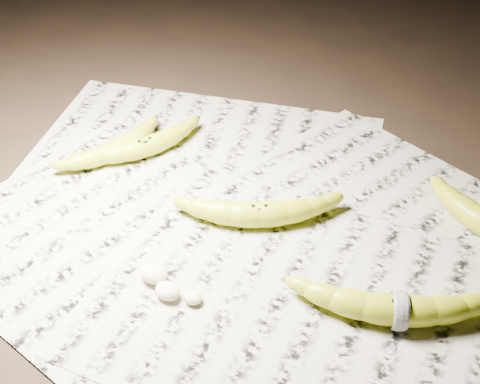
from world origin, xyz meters
The scene contains 10 objects.
ground centered at (0.00, 0.00, 0.00)m, with size 3.00×3.00×0.00m, color black.
newspaper_patch centered at (0.03, 0.01, 0.00)m, with size 0.90×0.70×0.01m, color #AFA996.
banana_left_a centered at (-0.22, 0.08, 0.02)m, with size 0.19×0.05×0.03m, color gold, non-canonical shape.
banana_left_b centered at (-0.25, 0.05, 0.02)m, with size 0.17×0.05×0.03m, color gold, non-canonical shape.
banana_center centered at (0.02, 0.03, 0.03)m, with size 0.21×0.06×0.04m, color gold, non-canonical shape.
banana_taped centered at (0.25, -0.03, 0.03)m, with size 0.24×0.06×0.04m, color gold, non-canonical shape.
measuring_tape centered at (0.25, -0.03, 0.03)m, with size 0.05×0.05×0.00m, color white.
flesh_chunk_a centered at (-0.04, -0.13, 0.02)m, with size 0.04×0.03×0.02m, color beige.
flesh_chunk_b centered at (-0.01, -0.14, 0.02)m, with size 0.03×0.03×0.02m, color beige.
flesh_chunk_c centered at (0.02, -0.13, 0.02)m, with size 0.03×0.02×0.01m, color beige.
Camera 1 is at (0.37, -0.57, 0.64)m, focal length 50.00 mm.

